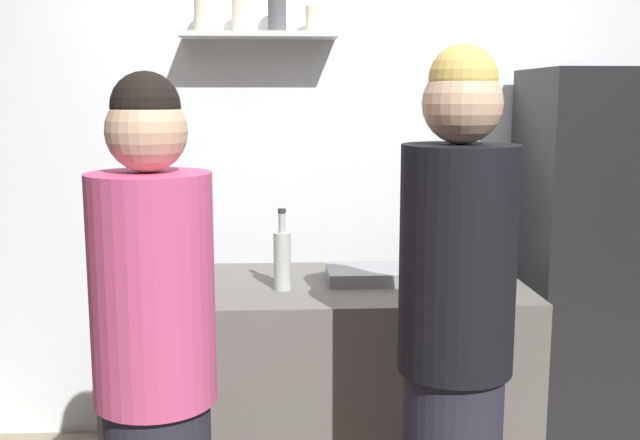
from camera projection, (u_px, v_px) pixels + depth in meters
name	position (u px, v px, depth m)	size (l,w,h in m)	color
back_wall_assembly	(342.00, 168.00, 3.64)	(4.80, 0.32, 2.60)	white
refrigerator	(591.00, 268.00, 3.37)	(0.60, 0.60, 1.77)	black
counter	(320.00, 395.00, 3.01)	(1.59, 0.74, 0.93)	#66605B
baking_pan	(370.00, 275.00, 2.96)	(0.34, 0.24, 0.05)	gray
utensil_holder	(484.00, 260.00, 3.06)	(0.12, 0.12, 0.22)	#B2B2B7
wine_bottle_green_glass	(444.00, 251.00, 3.03)	(0.07, 0.07, 0.29)	#19471E
wine_bottle_pale_glass	(282.00, 258.00, 2.81)	(0.07, 0.07, 0.31)	#B2BFB2
water_bottle_plastic	(145.00, 247.00, 3.07)	(0.08, 0.08, 0.25)	silver
person_blonde	(455.00, 351.00, 2.22)	(0.34, 0.34, 1.80)	#262633
person_pink_top	(156.00, 384.00, 2.09)	(0.34, 0.34, 1.72)	#262633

